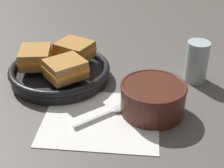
# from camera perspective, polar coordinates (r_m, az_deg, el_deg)

# --- Properties ---
(ground_plane) EXTENTS (4.00, 4.00, 0.00)m
(ground_plane) POSITION_cam_1_polar(r_m,az_deg,el_deg) (0.84, -0.25, -3.45)
(ground_plane) COLOR #56514C
(napkin) EXTENTS (0.29, 0.26, 0.00)m
(napkin) POSITION_cam_1_polar(r_m,az_deg,el_deg) (0.79, -1.84, -5.75)
(napkin) COLOR white
(napkin) RESTS_ON ground_plane
(soup_bowl) EXTENTS (0.15, 0.15, 0.07)m
(soup_bowl) POSITION_cam_1_polar(r_m,az_deg,el_deg) (0.80, 6.82, -2.13)
(soup_bowl) COLOR #4C2319
(soup_bowl) RESTS_ON ground_plane
(spoon) EXTENTS (0.14, 0.10, 0.01)m
(spoon) POSITION_cam_1_polar(r_m,az_deg,el_deg) (0.81, 0.16, -4.47)
(spoon) COLOR silver
(spoon) RESTS_ON napkin
(skillet) EXTENTS (0.28, 0.28, 0.04)m
(skillet) POSITION_cam_1_polar(r_m,az_deg,el_deg) (0.95, -8.66, 1.91)
(skillet) COLOR black
(skillet) RESTS_ON ground_plane
(sandwich_near_left) EXTENTS (0.12, 0.12, 0.05)m
(sandwich_near_left) POSITION_cam_1_polar(r_m,az_deg,el_deg) (0.87, -7.74, 2.53)
(sandwich_near_left) COLOR #B27A38
(sandwich_near_left) RESTS_ON skillet
(sandwich_near_right) EXTENTS (0.12, 0.12, 0.05)m
(sandwich_near_right) POSITION_cam_1_polar(r_m,az_deg,el_deg) (0.97, -6.22, 5.66)
(sandwich_near_right) COLOR #B27A38
(sandwich_near_right) RESTS_ON skillet
(sandwich_far_left) EXTENTS (0.08, 0.10, 0.05)m
(sandwich_far_left) POSITION_cam_1_polar(r_m,az_deg,el_deg) (0.95, -12.62, 4.42)
(sandwich_far_left) COLOR #B27A38
(sandwich_far_left) RESTS_ON skillet
(drinking_glass) EXTENTS (0.06, 0.06, 0.11)m
(drinking_glass) POSITION_cam_1_polar(r_m,az_deg,el_deg) (0.95, 13.90, 3.63)
(drinking_glass) COLOR silver
(drinking_glass) RESTS_ON ground_plane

